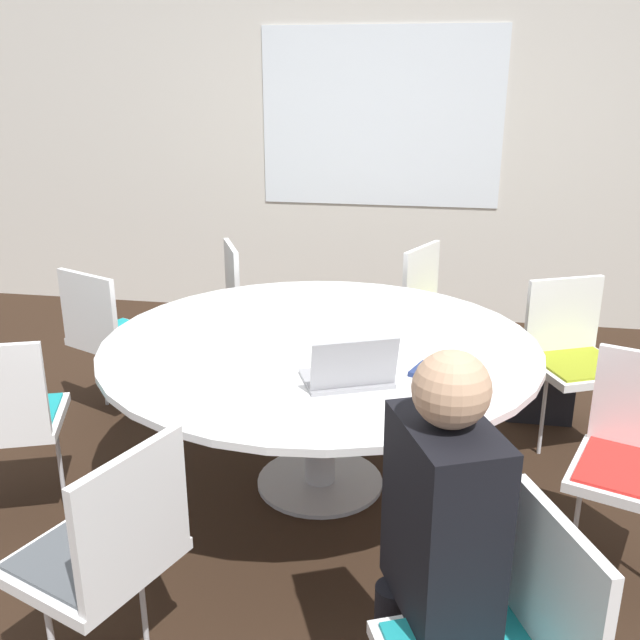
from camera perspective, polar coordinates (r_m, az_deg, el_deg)
The scene contains 15 objects.
ground_plane at distance 3.52m, azimuth 0.00°, elevation -12.91°, with size 16.00×16.00×0.00m, color black.
wall_back at distance 5.59m, azimuth 4.86°, elevation 13.80°, with size 8.00×0.07×2.70m.
conference_table at distance 3.22m, azimuth 0.00°, elevation -3.18°, with size 1.95×1.95×0.73m.
chair_1 at distance 2.96m, azimuth 24.26°, elevation -9.56°, with size 0.56×0.55×0.88m.
chair_2 at distance 3.86m, azimuth 19.63°, elevation -2.27°, with size 0.57×0.56×0.88m.
chair_3 at distance 4.40m, azimuth 9.46°, elevation 1.21°, with size 0.57×0.58×0.88m.
chair_4 at distance 4.50m, azimuth -5.37°, elevation 1.78°, with size 0.57×0.58×0.88m.
chair_5 at distance 4.09m, azimuth -16.45°, elevation -0.73°, with size 0.57×0.56×0.88m.
chair_6 at distance 3.27m, azimuth -23.99°, elevation -6.76°, with size 0.56×0.55×0.88m.
chair_7 at distance 2.32m, azimuth -16.73°, elevation -16.91°, with size 0.55×0.56×0.88m.
person_0 at distance 2.00m, azimuth 9.32°, elevation -16.20°, with size 0.35×0.42×1.23m.
laptop at distance 2.73m, azimuth 2.38°, elevation -4.25°, with size 0.41×0.37×0.21m.
spiral_notebook at distance 2.87m, azimuth 9.56°, elevation -4.22°, with size 0.25×0.21×0.02m.
cell_phone at distance 3.07m, azimuth 2.62°, elevation -2.49°, with size 0.14×0.15×0.01m.
handbag at distance 4.24m, azimuth 17.13°, elevation -5.83°, with size 0.36×0.16×0.28m.
Camera 1 is at (0.53, -2.94, 1.87)m, focal length 40.00 mm.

